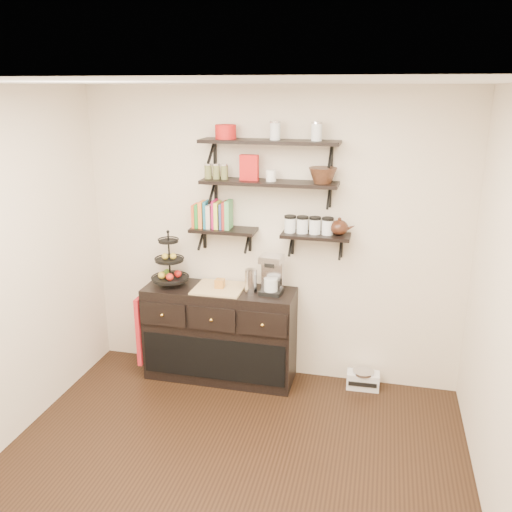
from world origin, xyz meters
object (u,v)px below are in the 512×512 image
object	(u,v)px
fruit_stand	(170,267)
radio	(363,380)
sideboard	(220,333)
coffee_maker	(272,275)

from	to	relation	value
fruit_stand	radio	distance (m)	2.07
sideboard	coffee_maker	xyz separation A→B (m)	(0.49, 0.02, 0.62)
coffee_maker	sideboard	bearing A→B (deg)	-172.62
sideboard	fruit_stand	size ratio (longest dim) A/B	2.76
coffee_maker	radio	distance (m)	1.31
sideboard	radio	xyz separation A→B (m)	(1.35, 0.09, -0.36)
fruit_stand	radio	bearing A→B (deg)	2.80
sideboard	coffee_maker	size ratio (longest dim) A/B	3.91
sideboard	fruit_stand	distance (m)	0.78
sideboard	radio	size ratio (longest dim) A/B	4.67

